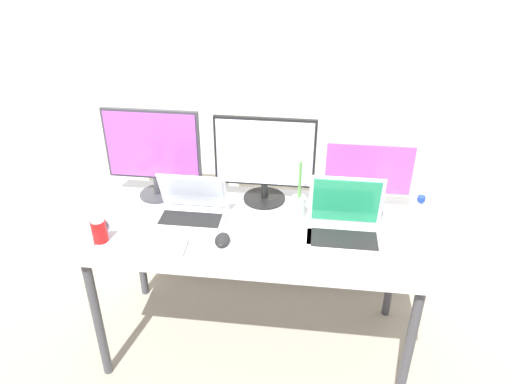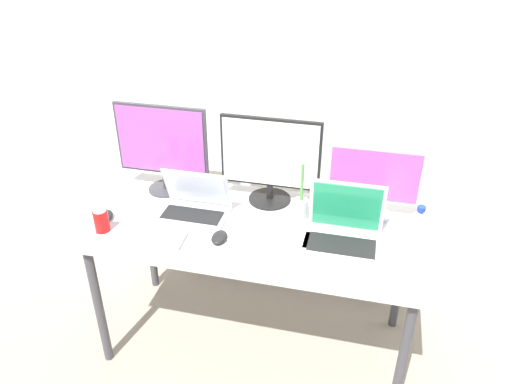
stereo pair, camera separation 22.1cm
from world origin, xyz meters
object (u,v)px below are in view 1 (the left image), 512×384
Objects in this scene: monitor_left at (153,150)px; bamboo_vase at (299,205)px; work_desk at (256,238)px; keyboard_main at (142,244)px; water_bottle at (417,223)px; soda_can_near_keyboard at (100,232)px; mouse_by_keyboard at (222,240)px; laptop_silver at (192,209)px; monitor_right at (368,174)px; monitor_center at (265,158)px; laptop_secondary at (345,224)px; keyboard_aux at (280,237)px; mouse_by_laptop at (101,226)px.

bamboo_vase is (0.72, -0.11, -0.19)m from monitor_left.
work_desk is at bearing -21.82° from monitor_left.
keyboard_main is 1.18m from water_bottle.
keyboard_main is 0.19m from soda_can_near_keyboard.
laptop_silver is at bearing 134.82° from mouse_by_keyboard.
soda_can_near_keyboard reaches higher than keyboard_main.
monitor_right reaches higher than mouse_by_keyboard.
work_desk is at bearing -156.04° from monitor_right.
soda_can_near_keyboard is (-0.66, -0.47, -0.17)m from monitor_center.
soda_can_near_keyboard is (-0.65, -0.23, 0.13)m from work_desk.
laptop_secondary is 0.25m from bamboo_vase.
work_desk is 0.66m from monitor_left.
laptop_secondary is at bearing 9.39° from keyboard_aux.
laptop_silver is (0.23, -0.19, -0.20)m from monitor_left.
monitor_left is at bearing 171.44° from bamboo_vase.
monitor_left reaches higher than keyboard_aux.
mouse_by_keyboard reaches higher than keyboard_aux.
water_bottle is at bearing -23.52° from monitor_center.
laptop_secondary is 0.29m from keyboard_aux.
monitor_center is 0.76m from water_bottle.
work_desk is 0.42m from laptop_secondary.
mouse_by_keyboard is at bearing -173.76° from water_bottle.
monitor_center is at bearing 145.50° from laptop_secondary.
monitor_left is at bearing -179.39° from monitor_right.
keyboard_aux reaches higher than work_desk.
laptop_silver is at bearing 162.78° from keyboard_aux.
monitor_left reaches higher than monitor_right.
keyboard_main is (-0.97, -0.44, -0.18)m from monitor_right.
water_bottle is at bearing -4.97° from work_desk.
monitor_left reaches higher than laptop_secondary.
laptop_secondary reaches higher than water_bottle.
keyboard_main and keyboard_aux have the same top height.
keyboard_main is at bearing -136.69° from monitor_center.
mouse_by_laptop is (-0.17, -0.33, -0.24)m from monitor_left.
monitor_right is at bearing 36.69° from keyboard_aux.
monitor_center is 0.49m from monitor_right.
monitor_left is at bearing 43.71° from mouse_by_laptop.
work_desk is 0.22m from mouse_by_keyboard.
soda_can_near_keyboard is at bearing -86.25° from mouse_by_laptop.
monitor_center is at bearing 156.48° from water_bottle.
monitor_center reaches higher than monitor_right.
monitor_right is 1.08m from keyboard_main.
work_desk is 0.17m from keyboard_aux.
mouse_by_keyboard is (0.34, 0.07, 0.01)m from keyboard_main.
keyboard_aux is at bearing -168.31° from laptop_secondary.
bamboo_vase is (0.19, 0.10, 0.13)m from work_desk.
laptop_secondary is 0.55m from mouse_by_keyboard.
monitor_right is at bearing 124.17° from water_bottle.
monitor_center is 0.50m from laptop_secondary.
monitor_center is 1.25× the size of keyboard_main.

